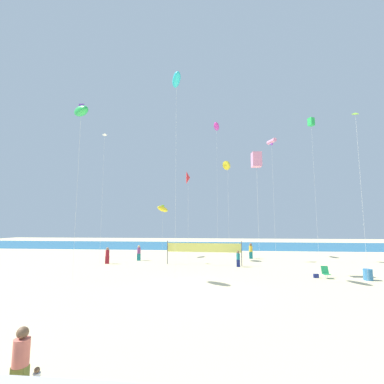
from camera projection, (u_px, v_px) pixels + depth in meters
The scene contains 23 objects.
ground_plane at pixel (192, 290), 16.55m from camera, with size 120.00×120.00×0.00m, color beige.
ocean_band at pixel (209, 245), 51.08m from camera, with size 120.00×20.00×0.01m, color #1E6B99.
mother_figure at pixel (21, 360), 6.34m from camera, with size 0.37×0.37×1.63m.
toddler_figure at pixel (36, 383), 6.20m from camera, with size 0.17×0.17×0.76m.
beachgoer_plum_shirt at pixel (139, 252), 30.04m from camera, with size 0.39×0.39×1.71m.
beachgoer_mustard_shirt at pixel (251, 250), 31.63m from camera, with size 0.42×0.42×1.82m.
beachgoer_teal_shirt at pixel (238, 258), 25.58m from camera, with size 0.35×0.35×1.54m.
beachgoer_maroon_shirt at pixel (107, 255), 27.63m from camera, with size 0.39×0.39×1.68m.
folding_beach_chair at pixel (326, 272), 20.26m from camera, with size 0.52×0.65×0.89m.
trash_barrel at pixel (368, 275), 19.50m from camera, with size 0.63×0.63×0.80m, color teal.
volleyball_net at pixel (204, 249), 26.87m from camera, with size 7.62×0.59×2.40m.
beach_handbag at pixel (316, 276), 20.33m from camera, with size 0.38×0.19×0.30m, color navy.
kite_pink_box at pixel (256, 160), 22.68m from camera, with size 0.85×0.85×10.20m.
kite_lime_diamond at pixel (356, 120), 20.03m from camera, with size 0.50×0.51×12.54m.
kite_green_inflatable at pixel (81, 111), 20.98m from camera, with size 2.19×2.05×13.59m.
kite_red_delta at pixel (188, 178), 31.52m from camera, with size 0.67×1.54×10.32m.
kite_pink_tube at pixel (272, 142), 31.14m from camera, with size 0.97×1.44×14.00m.
kite_white_diamond at pixel (104, 141), 30.37m from camera, with size 0.56×0.56×14.43m.
kite_magenta_inflatable at pixel (216, 127), 36.44m from camera, with size 0.94×2.21×18.02m.
kite_yellow_inflatable at pixel (163, 209), 34.33m from camera, with size 1.57×2.03×6.57m.
kite_green_box at pixel (311, 122), 30.46m from camera, with size 0.77×0.77×16.23m.
kite_cyan_inflatable at pixel (176, 80), 21.77m from camera, with size 1.17×2.01×16.39m.
kite_yellow_delta at pixel (228, 165), 30.87m from camera, with size 1.18×0.99×11.49m.
Camera 1 is at (1.63, -17.08, 4.11)m, focal length 24.81 mm.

